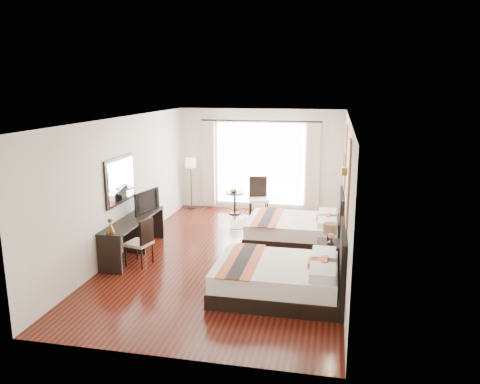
% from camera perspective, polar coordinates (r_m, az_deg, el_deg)
% --- Properties ---
extents(floor, '(4.50, 7.50, 0.01)m').
position_cam_1_polar(floor, '(9.70, -1.13, -7.79)').
color(floor, black).
rests_on(floor, ground).
extents(ceiling, '(4.50, 7.50, 0.02)m').
position_cam_1_polar(ceiling, '(9.09, -1.21, 8.91)').
color(ceiling, white).
rests_on(ceiling, wall_headboard).
extents(wall_headboard, '(0.01, 7.50, 2.80)m').
position_cam_1_polar(wall_headboard, '(9.08, 12.79, -0.29)').
color(wall_headboard, silver).
rests_on(wall_headboard, floor).
extents(wall_desk, '(0.01, 7.50, 2.80)m').
position_cam_1_polar(wall_desk, '(10.02, -13.79, 0.89)').
color(wall_desk, silver).
rests_on(wall_desk, floor).
extents(wall_window, '(4.50, 0.01, 2.80)m').
position_cam_1_polar(wall_window, '(12.91, 2.50, 3.90)').
color(wall_window, silver).
rests_on(wall_window, floor).
extents(wall_entry, '(4.50, 0.01, 2.80)m').
position_cam_1_polar(wall_entry, '(5.85, -9.34, -7.56)').
color(wall_entry, silver).
rests_on(wall_entry, floor).
extents(window_glass, '(2.40, 0.02, 2.20)m').
position_cam_1_polar(window_glass, '(12.91, 2.48, 3.45)').
color(window_glass, white).
rests_on(window_glass, wall_window).
extents(sheer_curtain, '(2.30, 0.02, 2.10)m').
position_cam_1_polar(sheer_curtain, '(12.85, 2.44, 3.41)').
color(sheer_curtain, white).
rests_on(sheer_curtain, wall_window).
extents(drape_left, '(0.35, 0.14, 2.35)m').
position_cam_1_polar(drape_left, '(13.12, -3.86, 3.50)').
color(drape_left, beige).
rests_on(drape_left, floor).
extents(drape_right, '(0.35, 0.14, 2.35)m').
position_cam_1_polar(drape_right, '(12.67, 8.90, 3.03)').
color(drape_right, beige).
rests_on(drape_right, floor).
extents(art_panel_near, '(0.03, 0.50, 1.35)m').
position_cam_1_polar(art_panel_near, '(7.39, 13.08, 1.05)').
color(art_panel_near, maroon).
rests_on(art_panel_near, wall_headboard).
extents(art_panel_far, '(0.03, 0.50, 1.35)m').
position_cam_1_polar(art_panel_far, '(10.07, 12.76, 4.19)').
color(art_panel_far, maroon).
rests_on(art_panel_far, wall_headboard).
extents(wall_sconce, '(0.10, 0.14, 0.14)m').
position_cam_1_polar(wall_sconce, '(8.58, 12.64, 2.50)').
color(wall_sconce, '#473419').
rests_on(wall_sconce, wall_headboard).
extents(mirror_frame, '(0.04, 1.25, 0.95)m').
position_cam_1_polar(mirror_frame, '(9.73, -14.41, 1.40)').
color(mirror_frame, black).
rests_on(mirror_frame, wall_desk).
extents(mirror_glass, '(0.01, 1.12, 0.82)m').
position_cam_1_polar(mirror_glass, '(9.72, -14.28, 1.40)').
color(mirror_glass, white).
rests_on(mirror_glass, mirror_frame).
extents(bed_near, '(2.13, 1.66, 1.20)m').
position_cam_1_polar(bed_near, '(7.92, 5.19, -10.31)').
color(bed_near, black).
rests_on(bed_near, floor).
extents(bed_far, '(2.08, 1.62, 1.17)m').
position_cam_1_polar(bed_far, '(10.47, 7.00, -4.52)').
color(bed_far, black).
rests_on(bed_far, floor).
extents(nightstand, '(0.46, 0.58, 0.55)m').
position_cam_1_polar(nightstand, '(9.02, 10.78, -7.76)').
color(nightstand, black).
rests_on(nightstand, floor).
extents(table_lamp, '(0.26, 0.26, 0.41)m').
position_cam_1_polar(table_lamp, '(8.91, 10.92, -4.60)').
color(table_lamp, black).
rests_on(table_lamp, nightstand).
extents(vase, '(0.13, 0.13, 0.14)m').
position_cam_1_polar(vase, '(8.76, 10.97, -6.37)').
color(vase, black).
rests_on(vase, nightstand).
extents(console_desk, '(0.50, 2.20, 0.76)m').
position_cam_1_polar(console_desk, '(9.93, -12.83, -5.28)').
color(console_desk, black).
rests_on(console_desk, floor).
extents(television, '(0.30, 0.84, 0.48)m').
position_cam_1_polar(television, '(10.24, -11.65, -1.08)').
color(television, black).
rests_on(television, console_desk).
extents(bronze_figurine, '(0.19, 0.19, 0.25)m').
position_cam_1_polar(bronze_figurine, '(8.95, -15.55, -4.12)').
color(bronze_figurine, '#473419').
rests_on(bronze_figurine, console_desk).
extents(desk_chair, '(0.52, 0.52, 0.94)m').
position_cam_1_polar(desk_chair, '(9.35, -12.09, -7.01)').
color(desk_chair, '#BFB093').
rests_on(desk_chair, floor).
extents(floor_lamp, '(0.29, 0.29, 1.44)m').
position_cam_1_polar(floor_lamp, '(13.08, -6.03, 3.13)').
color(floor_lamp, black).
rests_on(floor_lamp, floor).
extents(side_table, '(0.52, 0.52, 0.60)m').
position_cam_1_polar(side_table, '(12.66, -0.64, -1.35)').
color(side_table, black).
rests_on(side_table, floor).
extents(fruit_bowl, '(0.24, 0.24, 0.05)m').
position_cam_1_polar(fruit_bowl, '(12.56, -0.78, 0.06)').
color(fruit_bowl, '#453218').
rests_on(fruit_bowl, side_table).
extents(window_chair, '(0.61, 0.61, 1.08)m').
position_cam_1_polar(window_chair, '(12.26, 2.27, -1.70)').
color(window_chair, '#BFB093').
rests_on(window_chair, floor).
extents(jute_rug, '(1.34, 1.05, 0.01)m').
position_cam_1_polar(jute_rug, '(11.77, 1.70, -3.96)').
color(jute_rug, tan).
rests_on(jute_rug, floor).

